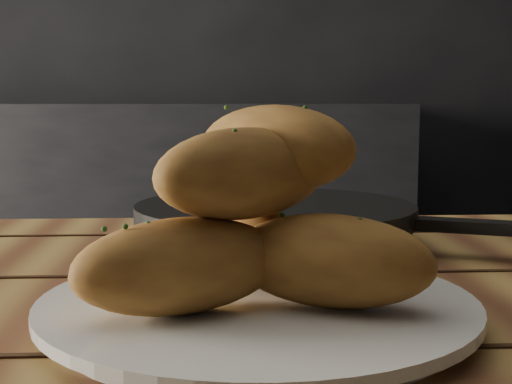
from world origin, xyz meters
name	(u,v)px	position (x,y,z in m)	size (l,w,h in m)	color
counter	(43,220)	(0.00, 1.70, 0.45)	(2.80, 0.60, 0.90)	black
plate	(258,309)	(0.71, -0.61, 0.76)	(0.31, 0.31, 0.02)	white
bread_rolls	(255,218)	(0.70, -0.61, 0.82)	(0.26, 0.22, 0.13)	#A8732E
skillet	(277,224)	(0.74, -0.33, 0.77)	(0.42, 0.30, 0.05)	black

